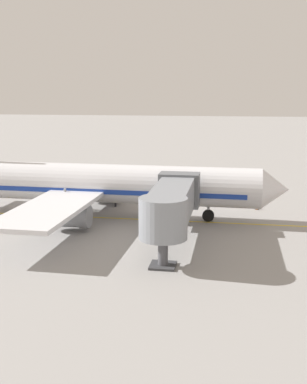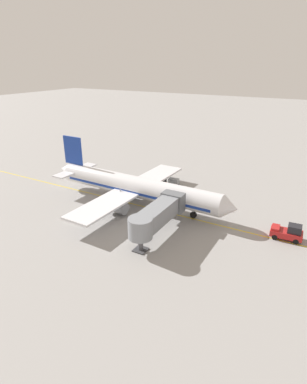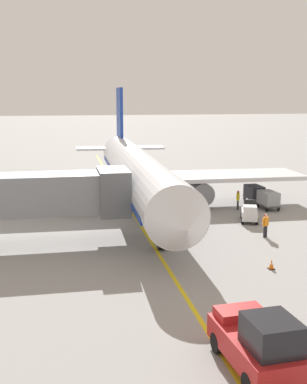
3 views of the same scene
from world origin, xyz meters
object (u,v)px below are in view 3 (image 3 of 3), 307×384
(baggage_tug_lead, at_px, (249,213))
(ground_crew_wing_walker, at_px, (266,224))
(parked_airliner, at_px, (137,173))
(ground_crew_loader, at_px, (238,199))
(baggage_cart_front, at_px, (268,199))
(safety_cone_nose_left, at_px, (272,264))
(ground_crew_marshaller, at_px, (187,200))
(jet_bridge, at_px, (35,195))
(pushback_tractor, at_px, (260,343))
(baggage_cart_second_in_train, at_px, (254,192))

(baggage_tug_lead, relative_size, ground_crew_wing_walker, 1.63)
(parked_airliner, bearing_deg, ground_crew_loader, 168.38)
(baggage_cart_front, height_order, ground_crew_loader, ground_crew_loader)
(ground_crew_wing_walker, height_order, ground_crew_loader, same)
(safety_cone_nose_left, bearing_deg, parked_airliner, -72.14)
(baggage_tug_lead, height_order, ground_crew_marshaller, ground_crew_marshaller)
(parked_airliner, xyz_separation_m, baggage_cart_front, (-11.21, 2.14, -2.24))
(ground_crew_loader, bearing_deg, jet_bridge, 23.41)
(pushback_tractor, bearing_deg, ground_crew_marshaller, -98.67)
(parked_airliner, height_order, safety_cone_nose_left, parked_airliner)
(baggage_cart_front, bearing_deg, ground_crew_marshaller, -5.44)
(parked_airliner, bearing_deg, ground_crew_marshaller, 160.23)
(jet_bridge, height_order, ground_crew_marshaller, jet_bridge)
(parked_airliner, bearing_deg, baggage_cart_second_in_train, -175.84)
(parked_airliner, distance_m, baggage_cart_front, 11.63)
(ground_crew_wing_walker, bearing_deg, ground_crew_loader, -97.43)
(jet_bridge, relative_size, ground_crew_marshaller, 7.40)
(safety_cone_nose_left, bearing_deg, baggage_cart_front, -113.07)
(baggage_cart_front, xyz_separation_m, ground_crew_marshaller, (7.15, -0.68, 0.00))
(jet_bridge, bearing_deg, pushback_tractor, 116.68)
(baggage_cart_front, distance_m, safety_cone_nose_left, 15.30)
(jet_bridge, xyz_separation_m, baggage_cart_second_in_train, (-19.32, -9.83, -2.50))
(baggage_cart_front, xyz_separation_m, ground_crew_loader, (2.65, -0.38, 0.00))
(parked_airliner, distance_m, ground_crew_wing_walker, 12.79)
(pushback_tractor, distance_m, ground_crew_loader, 25.60)
(safety_cone_nose_left, bearing_deg, pushback_tractor, 63.41)
(ground_crew_marshaller, bearing_deg, baggage_tug_lead, 131.61)
(ground_crew_loader, bearing_deg, pushback_tractor, 71.21)
(ground_crew_marshaller, bearing_deg, jet_bridge, 31.66)
(baggage_cart_front, distance_m, baggage_cart_second_in_train, 2.95)
(jet_bridge, distance_m, pushback_tractor, 19.14)
(pushback_tractor, distance_m, safety_cone_nose_left, 10.98)
(baggage_cart_second_in_train, height_order, ground_crew_wing_walker, ground_crew_wing_walker)
(pushback_tractor, bearing_deg, jet_bridge, -63.32)
(baggage_cart_second_in_train, relative_size, ground_crew_wing_walker, 1.74)
(baggage_tug_lead, height_order, baggage_cart_front, baggage_tug_lead)
(parked_airliner, relative_size, baggage_cart_front, 12.69)
(ground_crew_loader, bearing_deg, safety_cone_nose_left, 76.96)
(baggage_cart_second_in_train, bearing_deg, ground_crew_wing_walker, 71.62)
(jet_bridge, xyz_separation_m, ground_crew_marshaller, (-12.27, -7.56, -2.50))
(pushback_tractor, relative_size, ground_crew_marshaller, 2.69)
(jet_bridge, xyz_separation_m, baggage_tug_lead, (-16.19, -3.15, -2.74))
(ground_crew_loader, relative_size, ground_crew_marshaller, 1.00)
(baggage_cart_front, relative_size, ground_crew_wing_walker, 1.74)
(baggage_cart_front, relative_size, baggage_cart_second_in_train, 1.00)
(baggage_cart_second_in_train, relative_size, safety_cone_nose_left, 4.98)
(baggage_tug_lead, relative_size, baggage_cart_front, 0.94)
(baggage_tug_lead, bearing_deg, parked_airliner, -36.36)
(ground_crew_loader, bearing_deg, ground_crew_marshaller, -3.82)
(baggage_cart_second_in_train, bearing_deg, baggage_cart_front, 92.01)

